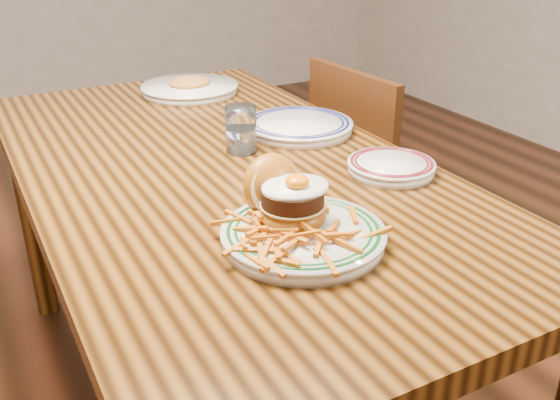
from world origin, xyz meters
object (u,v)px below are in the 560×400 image
chair_right (375,188)px  side_plate (391,166)px  table (221,197)px  main_plate (298,221)px

chair_right → side_plate: bearing=51.2°
table → chair_right: 0.71m
chair_right → table: bearing=16.1°
table → side_plate: bearing=-38.0°
table → chair_right: chair_right is taller
table → main_plate: bearing=-93.5°
table → main_plate: (-0.03, -0.41, 0.13)m
table → chair_right: bearing=20.1°
main_plate → side_plate: (0.33, 0.17, -0.02)m
side_plate → main_plate: bearing=-139.5°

